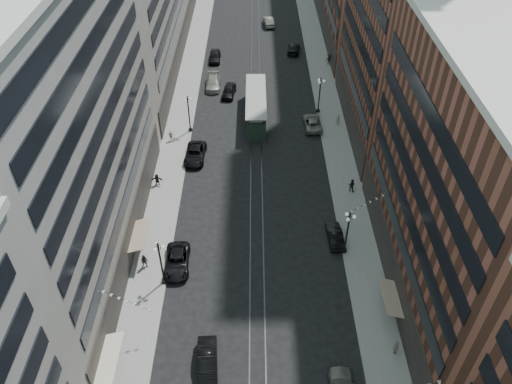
{
  "coord_description": "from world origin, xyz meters",
  "views": [
    {
      "loc": [
        -0.23,
        -3.85,
        39.06
      ],
      "look_at": [
        -0.07,
        36.0,
        5.0
      ],
      "focal_mm": 35.0,
      "sensor_mm": 36.0,
      "label": 1
    }
  ],
  "objects_px": {
    "streetcar": "(256,107)",
    "car_10": "(335,235)",
    "pedestrian_6": "(171,136)",
    "pedestrian_8": "(338,118)",
    "car_8": "(213,83)",
    "pedestrian_9": "(329,60)",
    "car_9": "(215,56)",
    "car_12": "(294,48)",
    "lamppost_se_mid": "(320,94)",
    "car_7": "(195,154)",
    "lamppost_sw_mid": "(189,112)",
    "car_13": "(229,91)",
    "pedestrian_5": "(157,180)",
    "car_11": "(312,123)",
    "lamppost_se_far": "(347,232)",
    "car_2": "(177,261)",
    "lamppost_sw_far": "(161,262)",
    "car_5": "(207,362)",
    "pedestrian_7": "(352,185)",
    "car_14": "(269,22)",
    "pedestrian_2": "(145,262)",
    "pedestrian_4": "(396,347)"
  },
  "relations": [
    {
      "from": "pedestrian_6",
      "to": "pedestrian_8",
      "type": "distance_m",
      "value": 23.55
    },
    {
      "from": "car_2",
      "to": "pedestrian_2",
      "type": "bearing_deg",
      "value": -178.27
    },
    {
      "from": "pedestrian_9",
      "to": "car_12",
      "type": "bearing_deg",
      "value": 137.67
    },
    {
      "from": "lamppost_sw_mid",
      "to": "car_13",
      "type": "distance_m",
      "value": 11.53
    },
    {
      "from": "lamppost_sw_mid",
      "to": "car_13",
      "type": "relative_size",
      "value": 1.21
    },
    {
      "from": "lamppost_sw_mid",
      "to": "car_5",
      "type": "distance_m",
      "value": 36.58
    },
    {
      "from": "car_2",
      "to": "car_8",
      "type": "bearing_deg",
      "value": 85.17
    },
    {
      "from": "pedestrian_4",
      "to": "pedestrian_9",
      "type": "bearing_deg",
      "value": 15.03
    },
    {
      "from": "lamppost_sw_mid",
      "to": "streetcar",
      "type": "relative_size",
      "value": 0.43
    },
    {
      "from": "streetcar",
      "to": "car_10",
      "type": "xyz_separation_m",
      "value": [
        8.4,
        -24.92,
        -0.96
      ]
    },
    {
      "from": "pedestrian_6",
      "to": "streetcar",
      "type": "bearing_deg",
      "value": -154.37
    },
    {
      "from": "lamppost_se_far",
      "to": "car_5",
      "type": "distance_m",
      "value": 18.96
    },
    {
      "from": "pedestrian_9",
      "to": "pedestrian_7",
      "type": "bearing_deg",
      "value": -91.17
    },
    {
      "from": "car_5",
      "to": "pedestrian_8",
      "type": "bearing_deg",
      "value": 63.02
    },
    {
      "from": "car_12",
      "to": "car_13",
      "type": "bearing_deg",
      "value": 62.41
    },
    {
      "from": "car_13",
      "to": "pedestrian_8",
      "type": "bearing_deg",
      "value": -20.27
    },
    {
      "from": "car_13",
      "to": "car_11",
      "type": "bearing_deg",
      "value": -28.81
    },
    {
      "from": "lamppost_sw_far",
      "to": "pedestrian_9",
      "type": "xyz_separation_m",
      "value": [
        21.7,
        47.25,
        -2.0
      ]
    },
    {
      "from": "lamppost_se_mid",
      "to": "car_13",
      "type": "distance_m",
      "value": 14.51
    },
    {
      "from": "pedestrian_9",
      "to": "car_7",
      "type": "bearing_deg",
      "value": -126.74
    },
    {
      "from": "pedestrian_5",
      "to": "lamppost_se_mid",
      "type": "bearing_deg",
      "value": 37.45
    },
    {
      "from": "pedestrian_6",
      "to": "lamppost_se_mid",
      "type": "bearing_deg",
      "value": -162.77
    },
    {
      "from": "lamppost_se_far",
      "to": "pedestrian_6",
      "type": "xyz_separation_m",
      "value": [
        -20.77,
        20.56,
        -2.17
      ]
    },
    {
      "from": "car_9",
      "to": "car_12",
      "type": "height_order",
      "value": "car_9"
    },
    {
      "from": "car_9",
      "to": "car_14",
      "type": "xyz_separation_m",
      "value": [
        9.71,
        15.4,
        -0.0
      ]
    },
    {
      "from": "car_11",
      "to": "lamppost_se_far",
      "type": "bearing_deg",
      "value": 90.4
    },
    {
      "from": "streetcar",
      "to": "car_2",
      "type": "bearing_deg",
      "value": -105.88
    },
    {
      "from": "car_8",
      "to": "pedestrian_9",
      "type": "bearing_deg",
      "value": 19.26
    },
    {
      "from": "car_8",
      "to": "pedestrian_9",
      "type": "relative_size",
      "value": 2.87
    },
    {
      "from": "car_9",
      "to": "pedestrian_6",
      "type": "distance_m",
      "value": 25.11
    },
    {
      "from": "car_2",
      "to": "pedestrian_8",
      "type": "relative_size",
      "value": 3.01
    },
    {
      "from": "lamppost_se_far",
      "to": "car_5",
      "type": "height_order",
      "value": "lamppost_se_far"
    },
    {
      "from": "car_2",
      "to": "car_11",
      "type": "xyz_separation_m",
      "value": [
        16.12,
        25.93,
        -0.01
      ]
    },
    {
      "from": "lamppost_sw_mid",
      "to": "pedestrian_4",
      "type": "bearing_deg",
      "value": -58.81
    },
    {
      "from": "streetcar",
      "to": "car_10",
      "type": "distance_m",
      "value": 26.32
    },
    {
      "from": "car_7",
      "to": "pedestrian_7",
      "type": "relative_size",
      "value": 3.19
    },
    {
      "from": "pedestrian_2",
      "to": "lamppost_se_far",
      "type": "bearing_deg",
      "value": 6.75
    },
    {
      "from": "lamppost_se_mid",
      "to": "car_8",
      "type": "relative_size",
      "value": 1.02
    },
    {
      "from": "lamppost_sw_mid",
      "to": "car_13",
      "type": "bearing_deg",
      "value": 63.61
    },
    {
      "from": "pedestrian_2",
      "to": "pedestrian_4",
      "type": "height_order",
      "value": "pedestrian_4"
    },
    {
      "from": "car_8",
      "to": "pedestrian_6",
      "type": "height_order",
      "value": "pedestrian_6"
    },
    {
      "from": "lamppost_sw_far",
      "to": "car_11",
      "type": "distance_m",
      "value": 33.02
    },
    {
      "from": "lamppost_se_mid",
      "to": "car_8",
      "type": "bearing_deg",
      "value": 154.16
    },
    {
      "from": "car_5",
      "to": "car_7",
      "type": "distance_m",
      "value": 29.99
    },
    {
      "from": "pedestrian_5",
      "to": "car_8",
      "type": "bearing_deg",
      "value": 76.95
    },
    {
      "from": "car_2",
      "to": "car_14",
      "type": "relative_size",
      "value": 1.07
    },
    {
      "from": "pedestrian_6",
      "to": "pedestrian_5",
      "type": "bearing_deg",
      "value": 84.47
    },
    {
      "from": "lamppost_sw_mid",
      "to": "lamppost_se_mid",
      "type": "xyz_separation_m",
      "value": [
        18.4,
        5.0,
        0.0
      ]
    },
    {
      "from": "lamppost_se_mid",
      "to": "car_5",
      "type": "relative_size",
      "value": 1.16
    },
    {
      "from": "car_7",
      "to": "car_12",
      "type": "xyz_separation_m",
      "value": [
        14.78,
        31.95,
        -0.04
      ]
    }
  ]
}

